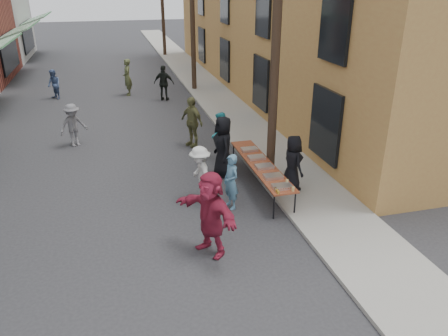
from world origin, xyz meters
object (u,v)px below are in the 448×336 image
guest_front_a (223,147)px  utility_pole_mid (192,4)px  utility_pole_near (277,28)px  serving_table (261,165)px  catering_tray_sausage (282,186)px  guest_front_c (220,136)px  server (293,163)px

guest_front_a → utility_pole_mid: bearing=170.4°
utility_pole_near → serving_table: utility_pole_near is taller
catering_tray_sausage → guest_front_a: guest_front_a is taller
utility_pole_near → utility_pole_mid: same height
catering_tray_sausage → guest_front_a: bearing=107.3°
utility_pole_near → catering_tray_sausage: size_ratio=18.00×
guest_front_c → server: bearing=46.2°
utility_pole_near → serving_table: 3.86m
utility_pole_mid → guest_front_c: (-1.11, -10.10, -3.68)m
catering_tray_sausage → guest_front_c: (-0.61, 4.07, 0.03)m
utility_pole_near → catering_tray_sausage: utility_pole_near is taller
utility_pole_near → server: (0.26, -1.07, -3.58)m
serving_table → server: size_ratio=2.45×
utility_pole_near → guest_front_c: size_ratio=5.46×
server → catering_tray_sausage: bearing=137.6°
guest_front_a → server: bearing=41.7°
utility_pole_near → guest_front_c: bearing=120.3°
serving_table → guest_front_a: 1.41m
utility_pole_mid → guest_front_c: utility_pole_mid is taller
guest_front_a → server: 2.31m
utility_pole_near → serving_table: size_ratio=2.25×
serving_table → guest_front_c: guest_front_c is taller
utility_pole_mid → guest_front_c: size_ratio=5.46×
utility_pole_mid → guest_front_a: utility_pole_mid is taller
guest_front_a → utility_pole_near: bearing=64.2°
catering_tray_sausage → guest_front_c: size_ratio=0.30×
utility_pole_near → server: size_ratio=5.51×
utility_pole_mid → catering_tray_sausage: (-0.50, -14.17, -3.71)m
catering_tray_sausage → guest_front_a: 2.88m
utility_pole_mid → serving_table: (-0.50, -12.52, -3.79)m
serving_table → catering_tray_sausage: 1.65m
server → utility_pole_near: bearing=6.0°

